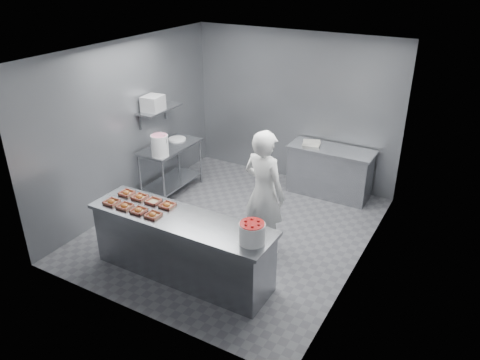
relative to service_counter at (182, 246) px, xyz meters
name	(u,v)px	position (x,y,z in m)	size (l,w,h in m)	color
floor	(233,229)	(0.00, 1.35, -0.45)	(4.50, 4.50, 0.00)	#4C4C51
ceiling	(232,51)	(0.00, 1.35, 2.35)	(4.50, 4.50, 0.00)	white
wall_back	(294,108)	(0.00, 3.60, 0.95)	(4.00, 0.04, 2.80)	slate
wall_left	(129,126)	(-2.00, 1.35, 0.95)	(0.04, 4.50, 2.80)	slate
wall_right	(367,177)	(2.00, 1.35, 0.95)	(0.04, 4.50, 2.80)	slate
service_counter	(182,246)	(0.00, 0.00, 0.00)	(2.60, 0.70, 0.90)	slate
prep_table	(171,162)	(-1.65, 1.95, 0.14)	(0.60, 1.20, 0.90)	slate
back_counter	(330,172)	(0.90, 3.25, 0.00)	(1.50, 0.60, 0.90)	slate
wall_shelf	(160,109)	(-1.82, 1.95, 1.10)	(0.35, 0.90, 0.03)	slate
tray_0	(112,202)	(-1.04, -0.15, 0.47)	(0.19, 0.18, 0.06)	tan
tray_1	(125,206)	(-0.80, -0.15, 0.47)	(0.19, 0.18, 0.06)	tan
tray_2	(139,210)	(-0.56, -0.15, 0.47)	(0.19, 0.18, 0.06)	tan
tray_3	(153,215)	(-0.32, -0.15, 0.47)	(0.19, 0.18, 0.06)	tan
tray_4	(127,193)	(-1.04, 0.15, 0.47)	(0.19, 0.18, 0.06)	tan
tray_5	(140,197)	(-0.80, 0.15, 0.47)	(0.19, 0.18, 0.06)	tan
tray_6	(153,201)	(-0.56, 0.15, 0.47)	(0.19, 0.18, 0.04)	tan
tray_7	(167,205)	(-0.32, 0.15, 0.47)	(0.19, 0.18, 0.06)	tan
worker	(264,193)	(0.66, 1.09, 0.48)	(0.68, 0.45, 1.87)	white
strawberry_tub	(252,232)	(1.08, -0.05, 0.59)	(0.32, 0.32, 0.26)	white
glaze_bucket	(160,145)	(-1.51, 1.51, 0.64)	(0.31, 0.29, 0.44)	white
bucket_lid	(177,139)	(-1.72, 2.26, 0.46)	(0.32, 0.32, 0.02)	white
rag	(177,140)	(-1.69, 2.22, 0.46)	(0.14, 0.12, 0.02)	#CCB28C
appliance	(153,103)	(-1.82, 1.79, 1.24)	(0.30, 0.34, 0.26)	gray
paper_stack	(312,143)	(0.52, 3.25, 0.48)	(0.30, 0.22, 0.06)	silver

